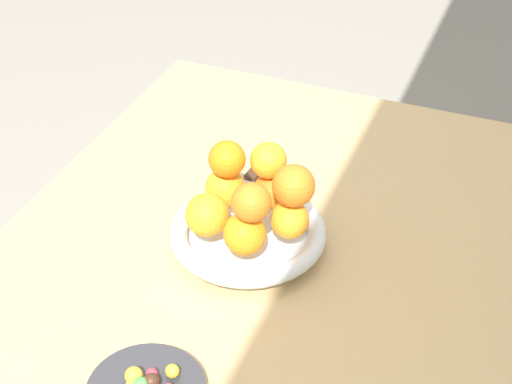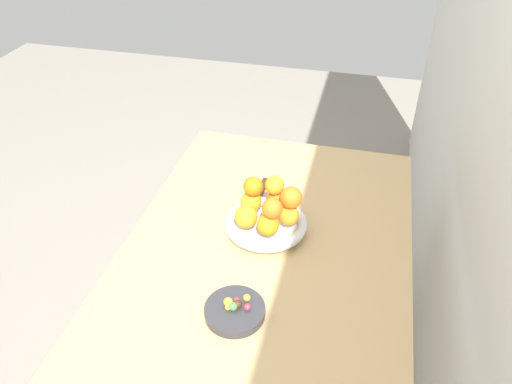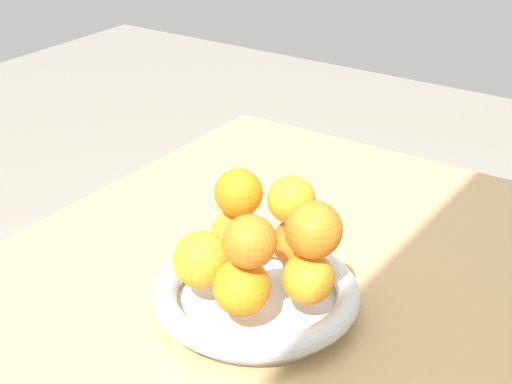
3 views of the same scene
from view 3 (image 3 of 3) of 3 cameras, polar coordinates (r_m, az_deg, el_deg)
fruit_bowl at (r=0.87m, az=0.05°, el=-7.61°), size 0.23×0.23×0.04m
orange_0 at (r=0.82m, az=3.81°, el=-6.29°), size 0.06×0.06×0.06m
orange_1 at (r=0.88m, az=3.02°, el=-3.68°), size 0.06×0.06×0.06m
orange_2 at (r=0.90m, az=-1.39°, el=-3.03°), size 0.06×0.06×0.06m
orange_3 at (r=0.84m, az=-3.97°, el=-4.94°), size 0.06×0.06×0.06m
orange_4 at (r=0.80m, az=-0.97°, el=-6.98°), size 0.06×0.06×0.06m
orange_5 at (r=0.76m, az=-0.66°, el=-3.75°), size 0.05×0.05×0.05m
orange_6 at (r=0.85m, az=2.59°, el=-0.54°), size 0.05×0.05×0.05m
orange_7 at (r=0.86m, az=-1.27°, el=-0.05°), size 0.05×0.05×0.05m
orange_8 at (r=0.79m, az=4.21°, el=-2.75°), size 0.06×0.06×0.06m
knife at (r=1.00m, az=1.40°, el=-3.90°), size 0.26×0.04×0.01m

